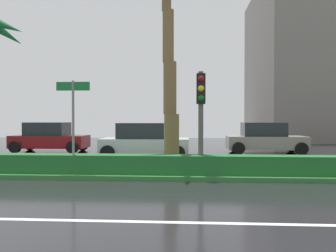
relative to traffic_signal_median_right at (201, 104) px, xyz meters
name	(u,v)px	position (x,y,z in m)	size (l,w,h in m)	color
ground_plane	(86,168)	(-4.48, 2.41, -2.45)	(90.00, 42.00, 0.10)	black
median_strip	(78,169)	(-4.48, 1.41, -2.33)	(85.50, 4.00, 0.15)	#2D6B33
median_hedge	(64,163)	(-4.48, 0.01, -1.95)	(76.50, 0.70, 0.60)	#1E6028
traffic_signal_median_right	(201,104)	(0.00, 0.00, 0.00)	(0.28, 0.43, 3.27)	#4C4C47
street_name_sign	(73,114)	(-4.13, -0.08, -0.32)	(1.10, 0.08, 3.00)	slate
car_in_traffic_leading	(49,138)	(-8.56, 8.39, -1.58)	(4.30, 2.02, 1.72)	maroon
car_in_traffic_second	(144,141)	(-2.59, 5.63, -1.58)	(4.30, 2.02, 1.72)	silver
car_in_traffic_third	(265,138)	(3.88, 8.28, -1.58)	(4.30, 2.02, 1.72)	gray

